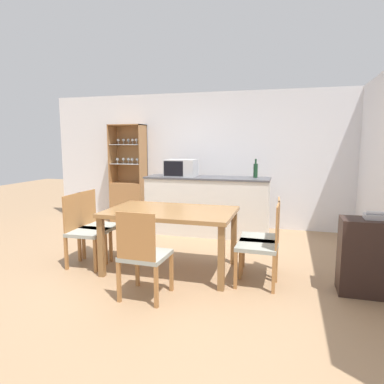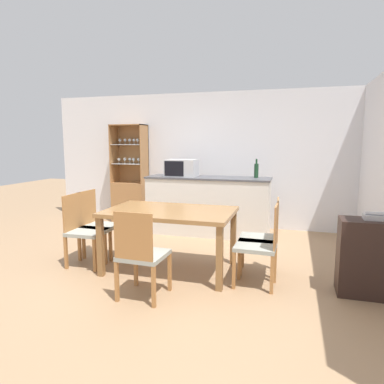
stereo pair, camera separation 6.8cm
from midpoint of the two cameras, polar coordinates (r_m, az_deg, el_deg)
name	(u,v)px [view 2 (the right image)]	position (r m, az deg, el deg)	size (l,w,h in m)	color
ground_plane	(168,272)	(4.41, -3.56, -13.18)	(18.00, 18.00, 0.00)	#A37F5B
wall_back	(215,160)	(6.64, 4.20, 5.36)	(6.80, 0.06, 2.55)	silver
kitchen_counter	(208,206)	(6.01, 2.98, -2.29)	(2.15, 0.63, 1.02)	silver
display_cabinet	(130,194)	(7.09, -9.95, -0.25)	(0.69, 0.38, 1.96)	#A37042
dining_table	(170,216)	(4.29, -3.27, -4.10)	(1.58, 0.99, 0.78)	olive
dining_chair_side_right_far	(263,237)	(4.26, 12.16, -7.40)	(0.47, 0.47, 0.94)	#999E93
dining_chair_head_near	(141,254)	(3.60, -7.89, -10.23)	(0.47, 0.47, 0.94)	#999E93
dining_chair_side_left_near	(85,230)	(4.72, -17.07, -6.04)	(0.47, 0.47, 0.94)	#999E93
dining_chair_side_left_far	(97,225)	(4.97, -15.14, -5.25)	(0.47, 0.47, 0.94)	#999E93
dining_chair_side_right_near	(260,244)	(3.97, 11.81, -8.55)	(0.46, 0.46, 0.94)	#999E93
microwave	(182,168)	(6.04, -1.42, 4.04)	(0.54, 0.39, 0.30)	#B7BABF
wine_bottle	(256,170)	(5.91, 10.99, 3.59)	(0.07, 0.07, 0.32)	#193D23
side_cabinet	(368,258)	(4.11, 27.76, -9.69)	(0.60, 0.35, 0.82)	black
telephone	(375,217)	(4.03, 28.67, -3.66)	(0.23, 0.15, 0.09)	#B7B7BC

